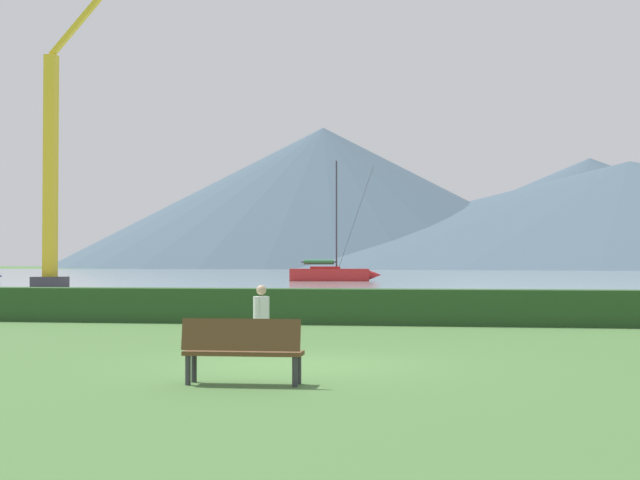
% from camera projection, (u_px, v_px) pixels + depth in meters
% --- Properties ---
extents(ground_plane, '(1000.00, 1000.00, 0.00)m').
position_uv_depth(ground_plane, '(294.00, 365.00, 16.12)').
color(ground_plane, '#477038').
extents(harbor_water, '(320.00, 246.00, 0.00)m').
position_uv_depth(harbor_water, '(456.00, 274.00, 151.26)').
color(harbor_water, '#8C9EA3').
rests_on(harbor_water, ground_plane).
extents(hedge_line, '(80.00, 1.20, 1.00)m').
position_uv_depth(hedge_line, '(367.00, 307.00, 26.98)').
color(hedge_line, '#284C23').
rests_on(hedge_line, ground_plane).
extents(sailboat_slip_2, '(8.97, 3.36, 11.71)m').
position_uv_depth(sailboat_slip_2, '(331.00, 273.00, 92.08)').
color(sailboat_slip_2, red).
rests_on(sailboat_slip_2, harbor_water).
extents(park_bench_near_path, '(1.72, 0.53, 0.95)m').
position_uv_depth(park_bench_near_path, '(242.00, 348.00, 13.48)').
color(park_bench_near_path, brown).
rests_on(park_bench_near_path, ground_plane).
extents(person_seated_viewer, '(0.36, 0.56, 1.25)m').
position_uv_depth(person_seated_viewer, '(261.00, 311.00, 20.94)').
color(person_seated_viewer, '#2D3347').
rests_on(person_seated_viewer, ground_plane).
extents(dock_crane, '(5.47, 2.00, 21.12)m').
position_uv_depth(dock_crane, '(52.00, 184.00, 65.75)').
color(dock_crane, '#333338').
rests_on(dock_crane, ground_plane).
extents(distant_hill_west_ridge, '(217.47, 217.47, 45.72)m').
position_uv_depth(distant_hill_west_ridge, '(590.00, 213.00, 395.57)').
color(distant_hill_west_ridge, '#425666').
rests_on(distant_hill_west_ridge, ground_plane).
extents(distant_hill_central_peak, '(341.21, 341.21, 42.81)m').
position_uv_depth(distant_hill_central_peak, '(630.00, 214.00, 380.62)').
color(distant_hill_central_peak, '#425666').
rests_on(distant_hill_central_peak, ground_plane).
extents(distant_hill_east_ridge, '(214.14, 214.14, 56.27)m').
position_uv_depth(distant_hill_east_ridge, '(323.00, 197.00, 380.39)').
color(distant_hill_east_ridge, '#425666').
rests_on(distant_hill_east_ridge, ground_plane).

